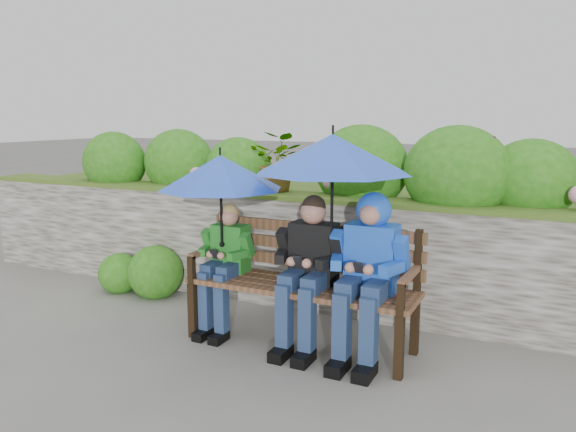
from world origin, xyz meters
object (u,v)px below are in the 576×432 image
at_px(boy_middle, 308,265).
at_px(umbrella_right, 333,154).
at_px(boy_left, 225,259).
at_px(boy_right, 368,263).
at_px(park_bench, 304,275).
at_px(umbrella_left, 220,172).

distance_m(boy_middle, umbrella_right, 0.84).
xyz_separation_m(boy_left, umbrella_right, (0.91, 0.01, 0.87)).
bearing_deg(umbrella_right, boy_left, -179.26).
distance_m(boy_left, boy_middle, 0.74).
bearing_deg(boy_right, umbrella_right, 177.05).
relative_size(park_bench, boy_middle, 1.53).
bearing_deg(umbrella_right, umbrella_left, -179.03).
bearing_deg(boy_left, boy_right, -0.14).
relative_size(boy_middle, umbrella_left, 1.17).
height_order(boy_left, umbrella_right, umbrella_right).
xyz_separation_m(park_bench, boy_middle, (0.07, -0.09, 0.12)).
bearing_deg(boy_right, boy_left, 179.86).
xyz_separation_m(boy_left, boy_right, (1.19, -0.00, 0.11)).
xyz_separation_m(boy_left, boy_middle, (0.74, -0.01, 0.05)).
height_order(boy_left, umbrella_left, umbrella_left).
xyz_separation_m(umbrella_left, umbrella_right, (0.93, 0.02, 0.17)).
height_order(boy_left, boy_right, boy_right).
xyz_separation_m(park_bench, umbrella_left, (-0.69, -0.08, 0.77)).
distance_m(park_bench, umbrella_left, 1.03).
height_order(boy_middle, umbrella_left, umbrella_left).
height_order(boy_right, umbrella_right, umbrella_right).
xyz_separation_m(park_bench, boy_right, (0.53, -0.08, 0.18)).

